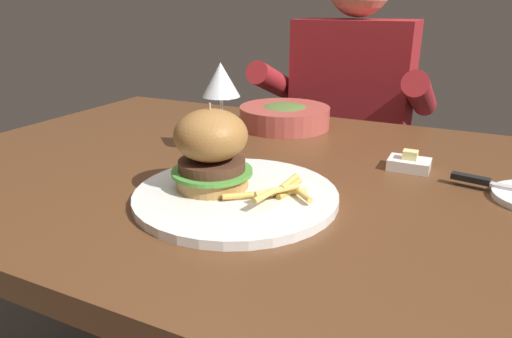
{
  "coord_description": "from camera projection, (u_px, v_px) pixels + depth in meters",
  "views": [
    {
      "loc": [
        0.35,
        -0.72,
        1.03
      ],
      "look_at": [
        0.06,
        -0.12,
        0.78
      ],
      "focal_mm": 32.0,
      "sensor_mm": 36.0,
      "label": 1
    }
  ],
  "objects": [
    {
      "name": "diner_person",
      "position": [
        346.0,
        150.0,
        1.52
      ],
      "size": [
        0.51,
        0.36,
        1.18
      ],
      "color": "#282833",
      "rests_on": "ground"
    },
    {
      "name": "table_knife",
      "position": [
        504.0,
        186.0,
        0.72
      ],
      "size": [
        0.2,
        0.05,
        0.01
      ],
      "color": "silver",
      "rests_on": "bread_plate"
    },
    {
      "name": "main_plate",
      "position": [
        236.0,
        195.0,
        0.71
      ],
      "size": [
        0.32,
        0.32,
        0.01
      ],
      "primitive_type": "cylinder",
      "color": "white",
      "rests_on": "dining_table"
    },
    {
      "name": "soup_bowl",
      "position": [
        284.0,
        116.0,
        1.11
      ],
      "size": [
        0.22,
        0.22,
        0.06
      ],
      "color": "#B24C42",
      "rests_on": "dining_table"
    },
    {
      "name": "butter_dish",
      "position": [
        409.0,
        163.0,
        0.83
      ],
      "size": [
        0.07,
        0.05,
        0.04
      ],
      "color": "white",
      "rests_on": "dining_table"
    },
    {
      "name": "dining_table",
      "position": [
        253.0,
        209.0,
        0.88
      ],
      "size": [
        1.27,
        0.88,
        0.74
      ],
      "color": "#56331C",
      "rests_on": "ground"
    },
    {
      "name": "wine_glass",
      "position": [
        221.0,
        83.0,
        0.88
      ],
      "size": [
        0.07,
        0.07,
        0.18
      ],
      "color": "silver",
      "rests_on": "dining_table"
    },
    {
      "name": "burger_sandwich",
      "position": [
        210.0,
        149.0,
        0.7
      ],
      "size": [
        0.13,
        0.13,
        0.13
      ],
      "color": "#B78447",
      "rests_on": "main_plate"
    },
    {
      "name": "fries_pile",
      "position": [
        278.0,
        191.0,
        0.68
      ],
      "size": [
        0.13,
        0.13,
        0.02
      ],
      "color": "gold",
      "rests_on": "main_plate"
    }
  ]
}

